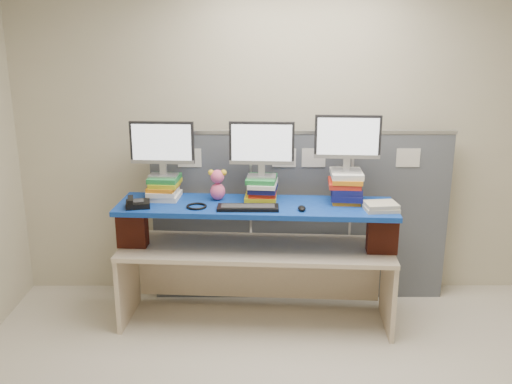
{
  "coord_description": "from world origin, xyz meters",
  "views": [
    {
      "loc": [
        -0.4,
        -2.95,
        2.37
      ],
      "look_at": [
        -0.39,
        1.33,
        1.12
      ],
      "focal_mm": 40.0,
      "sensor_mm": 36.0,
      "label": 1
    }
  ],
  "objects_px": {
    "monitor_center": "(262,146)",
    "desk_phone": "(137,203)",
    "monitor_right": "(348,140)",
    "keyboard": "(248,208)",
    "monitor_left": "(162,145)",
    "desk": "(256,262)",
    "blue_board": "(256,207)"
  },
  "relations": [
    {
      "from": "monitor_right",
      "to": "keyboard",
      "type": "bearing_deg",
      "value": -161.55
    },
    {
      "from": "blue_board",
      "to": "monitor_center",
      "type": "distance_m",
      "value": 0.48
    },
    {
      "from": "desk_phone",
      "to": "monitor_center",
      "type": "bearing_deg",
      "value": -0.34
    },
    {
      "from": "desk_phone",
      "to": "monitor_left",
      "type": "bearing_deg",
      "value": 42.3
    },
    {
      "from": "monitor_left",
      "to": "desk_phone",
      "type": "relative_size",
      "value": 2.44
    },
    {
      "from": "monitor_left",
      "to": "keyboard",
      "type": "relative_size",
      "value": 1.09
    },
    {
      "from": "monitor_left",
      "to": "monitor_right",
      "type": "distance_m",
      "value": 1.46
    },
    {
      "from": "monitor_right",
      "to": "keyboard",
      "type": "height_order",
      "value": "monitor_right"
    },
    {
      "from": "blue_board",
      "to": "keyboard",
      "type": "distance_m",
      "value": 0.15
    },
    {
      "from": "desk",
      "to": "keyboard",
      "type": "relative_size",
      "value": 4.71
    },
    {
      "from": "blue_board",
      "to": "monitor_center",
      "type": "xyz_separation_m",
      "value": [
        0.04,
        0.12,
        0.46
      ]
    },
    {
      "from": "monitor_left",
      "to": "desk_phone",
      "type": "distance_m",
      "value": 0.5
    },
    {
      "from": "desk",
      "to": "desk_phone",
      "type": "distance_m",
      "value": 1.06
    },
    {
      "from": "desk",
      "to": "monitor_left",
      "type": "bearing_deg",
      "value": 171.08
    },
    {
      "from": "monitor_center",
      "to": "desk_phone",
      "type": "relative_size",
      "value": 2.44
    },
    {
      "from": "monitor_right",
      "to": "desk",
      "type": "bearing_deg",
      "value": -170.44
    },
    {
      "from": "desk",
      "to": "monitor_right",
      "type": "bearing_deg",
      "value": 9.56
    },
    {
      "from": "blue_board",
      "to": "keyboard",
      "type": "relative_size",
      "value": 4.63
    },
    {
      "from": "keyboard",
      "to": "desk_phone",
      "type": "height_order",
      "value": "desk_phone"
    },
    {
      "from": "blue_board",
      "to": "desk_phone",
      "type": "bearing_deg",
      "value": -171.78
    },
    {
      "from": "monitor_left",
      "to": "monitor_center",
      "type": "distance_m",
      "value": 0.79
    },
    {
      "from": "desk",
      "to": "keyboard",
      "type": "height_order",
      "value": "keyboard"
    },
    {
      "from": "monitor_center",
      "to": "monitor_right",
      "type": "xyz_separation_m",
      "value": [
        0.67,
        -0.04,
        0.06
      ]
    },
    {
      "from": "monitor_right",
      "to": "monitor_left",
      "type": "bearing_deg",
      "value": -180.0
    },
    {
      "from": "keyboard",
      "to": "desk_phone",
      "type": "relative_size",
      "value": 2.24
    },
    {
      "from": "blue_board",
      "to": "keyboard",
      "type": "xyz_separation_m",
      "value": [
        -0.06,
        -0.13,
        0.03
      ]
    },
    {
      "from": "keyboard",
      "to": "monitor_left",
      "type": "bearing_deg",
      "value": 157.15
    },
    {
      "from": "monitor_left",
      "to": "keyboard",
      "type": "xyz_separation_m",
      "value": [
        0.68,
        -0.3,
        -0.42
      ]
    },
    {
      "from": "monitor_right",
      "to": "desk_phone",
      "type": "distance_m",
      "value": 1.71
    },
    {
      "from": "monitor_left",
      "to": "monitor_right",
      "type": "bearing_deg",
      "value": 0.0
    },
    {
      "from": "desk",
      "to": "monitor_left",
      "type": "relative_size",
      "value": 4.33
    },
    {
      "from": "monitor_center",
      "to": "monitor_right",
      "type": "relative_size",
      "value": 1.0
    }
  ]
}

